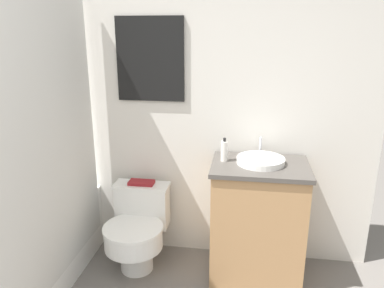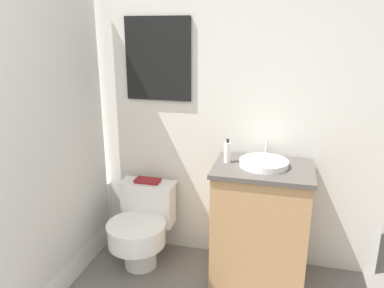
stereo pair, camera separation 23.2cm
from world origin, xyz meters
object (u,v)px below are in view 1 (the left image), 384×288
(toilet, at_px, (137,228))
(book_on_tank, at_px, (141,183))
(soap_bottle, at_px, (224,151))
(sink, at_px, (261,160))

(toilet, distance_m, book_on_tank, 0.34)
(toilet, bearing_deg, book_on_tank, 90.00)
(soap_bottle, height_order, book_on_tank, soap_bottle)
(soap_bottle, relative_size, book_on_tank, 0.87)
(toilet, height_order, book_on_tank, book_on_tank)
(toilet, distance_m, soap_bottle, 0.87)
(toilet, xyz_separation_m, book_on_tank, (-0.00, 0.15, 0.30))
(soap_bottle, bearing_deg, sink, -1.98)
(sink, bearing_deg, soap_bottle, 178.02)
(sink, bearing_deg, toilet, -176.55)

